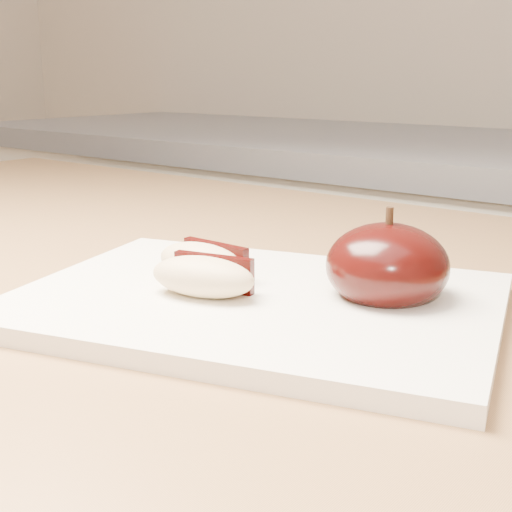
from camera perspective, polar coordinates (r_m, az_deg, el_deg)
The scene contains 4 objects.
cutting_board at distance 0.46m, azimuth 0.00°, elevation -3.76°, with size 0.30×0.22×0.01m, color white.
apple_half at distance 0.45m, azimuth 10.45°, elevation -0.80°, with size 0.08×0.08×0.06m.
apple_wedge_a at distance 0.48m, azimuth -4.29°, elevation -0.45°, with size 0.07×0.04×0.03m.
apple_wedge_b at distance 0.45m, azimuth -4.18°, elevation -1.62°, with size 0.08×0.05×0.03m.
Camera 1 is at (0.30, 0.07, 1.05)m, focal length 50.00 mm.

